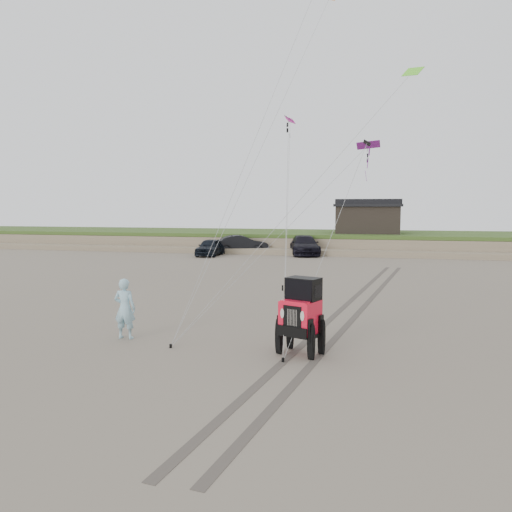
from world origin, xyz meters
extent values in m
plane|color=#6B6054|center=(0.00, 0.00, 0.00)|extent=(160.00, 160.00, 0.00)
cube|color=#7A6B54|center=(0.00, 38.00, 0.70)|extent=(160.00, 12.00, 1.40)
cube|color=#2D4719|center=(0.00, 38.00, 1.55)|extent=(160.00, 12.00, 0.35)
cube|color=#7A6B54|center=(0.00, 31.50, 0.25)|extent=(160.00, 3.50, 0.50)
cube|color=black|center=(2.00, 37.00, 3.03)|extent=(6.00, 5.00, 2.60)
cube|color=black|center=(2.00, 37.00, 4.45)|extent=(6.40, 5.40, 0.25)
cube|color=black|center=(2.00, 37.00, 4.83)|extent=(6.40, 1.20, 0.50)
imported|color=black|center=(-11.41, 28.05, 0.75)|extent=(1.98, 4.49, 1.50)
imported|color=black|center=(-9.42, 31.20, 0.83)|extent=(5.31, 3.64, 1.66)
imported|color=black|center=(-3.42, 30.82, 0.86)|extent=(3.78, 6.32, 1.71)
imported|color=#7FB0C5|center=(-5.04, 0.92, 0.99)|extent=(0.74, 0.50, 1.98)
cube|color=#64DF27|center=(3.98, 5.38, 9.05)|extent=(0.78, 0.69, 0.43)
cube|color=#CD198F|center=(-0.69, 7.04, 7.83)|extent=(0.43, 0.56, 0.29)
cube|color=black|center=(-0.40, 5.01, 7.55)|extent=(0.42, 0.61, 0.33)
cube|color=purple|center=(2.39, 10.86, 7.19)|extent=(1.10, 0.67, 0.36)
cube|color=black|center=(2.49, 3.67, 6.40)|extent=(0.26, 0.39, 0.20)
cylinder|color=black|center=(-3.16, 0.23, 0.06)|extent=(0.08, 0.08, 0.12)
cylinder|color=black|center=(0.42, -0.34, 0.06)|extent=(0.08, 0.08, 0.12)
cube|color=#4C443D|center=(1.60, 8.00, 0.00)|extent=(4.42, 29.74, 0.01)
cube|color=#4C443D|center=(2.40, 8.00, 0.00)|extent=(4.42, 29.74, 0.01)
camera|label=1|loc=(2.86, -13.58, 4.28)|focal=35.00mm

